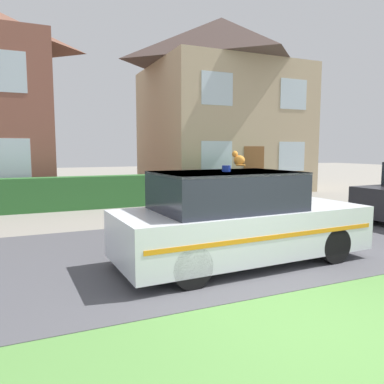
{
  "coord_description": "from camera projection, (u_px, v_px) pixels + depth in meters",
  "views": [
    {
      "loc": [
        -2.89,
        -3.05,
        1.96
      ],
      "look_at": [
        0.35,
        4.26,
        1.05
      ],
      "focal_mm": 35.0,
      "sensor_mm": 36.0,
      "label": 1
    }
  ],
  "objects": [
    {
      "name": "police_car",
      "position": [
        238.0,
        219.0,
        6.43
      ],
      "size": [
        4.47,
        1.88,
        1.68
      ],
      "rotation": [
        0.0,
        0.0,
        0.04
      ],
      "color": "black",
      "rests_on": "road_strip"
    },
    {
      "name": "lawn_verge",
      "position": [
        332.0,
        334.0,
        3.98
      ],
      "size": [
        28.0,
        2.26,
        0.01
      ],
      "primitive_type": "cube",
      "color": "#568C42",
      "rests_on": "ground"
    },
    {
      "name": "cat",
      "position": [
        238.0,
        159.0,
        6.09
      ],
      "size": [
        0.21,
        0.29,
        0.25
      ],
      "rotation": [
        0.0,
        0.0,
        2.08
      ],
      "color": "orange",
      "rests_on": "police_car"
    },
    {
      "name": "house_right",
      "position": [
        221.0,
        103.0,
        18.55
      ],
      "size": [
        7.2,
        6.74,
        8.32
      ],
      "color": "tan",
      "rests_on": "ground"
    },
    {
      "name": "ground_plane",
      "position": [
        319.0,
        326.0,
        4.16
      ],
      "size": [
        80.0,
        80.0,
        0.0
      ],
      "primitive_type": "plane",
      "color": "gray"
    },
    {
      "name": "road_strip",
      "position": [
        191.0,
        249.0,
        7.35
      ],
      "size": [
        28.0,
        5.17,
        0.01
      ],
      "primitive_type": "cube",
      "color": "#4C4C51",
      "rests_on": "ground"
    },
    {
      "name": "garden_hedge",
      "position": [
        134.0,
        190.0,
        13.05
      ],
      "size": [
        11.25,
        0.61,
        1.08
      ],
      "primitive_type": "cube",
      "color": "#2D662D",
      "rests_on": "ground"
    }
  ]
}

